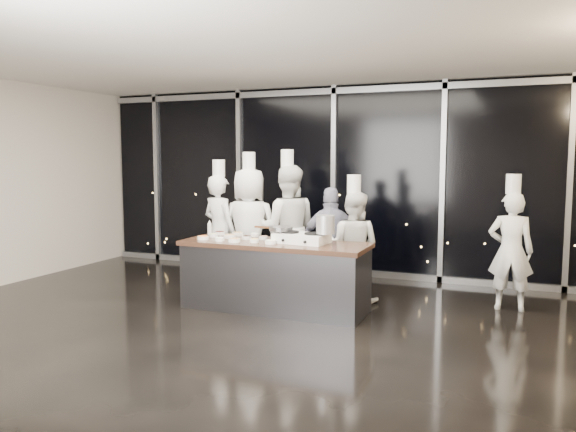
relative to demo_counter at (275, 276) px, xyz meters
name	(u,v)px	position (x,y,z in m)	size (l,w,h in m)	color
ground	(244,328)	(0.00, -0.90, -0.45)	(9.00, 9.00, 0.00)	black
room_shell	(256,135)	(0.18, -0.90, 1.79)	(9.02, 7.02, 3.21)	#BEB2A2
window_wall	(334,181)	(0.00, 2.53, 1.14)	(8.90, 0.11, 3.20)	black
demo_counter	(275,276)	(0.00, 0.00, 0.00)	(2.46, 0.86, 0.90)	#36353A
stove	(302,238)	(0.35, 0.06, 0.51)	(0.71, 0.48, 0.14)	white
frying_pan	(280,229)	(0.04, 0.10, 0.61)	(0.55, 0.34, 0.05)	slate
stock_pot	(326,224)	(0.69, 0.03, 0.70)	(0.23, 0.23, 0.23)	#B3B3B6
prep_bowls	(238,237)	(-0.56, 0.05, 0.47)	(1.16, 0.71, 0.05)	white
squeeze_bottle	(210,228)	(-1.14, 0.29, 0.55)	(0.06, 0.06, 0.21)	silver
chef_far_left	(220,230)	(-1.30, 0.86, 0.43)	(0.74, 0.60, 1.96)	silver
chef_left	(249,229)	(-0.79, 0.87, 0.48)	(0.96, 0.68, 2.07)	silver
chef_center	(287,228)	(-0.25, 1.04, 0.50)	(1.10, 0.98, 2.11)	silver
guest	(332,242)	(0.47, 0.97, 0.33)	(1.00, 0.68, 1.57)	#15163A
chef_right	(353,246)	(0.83, 0.82, 0.33)	(0.77, 0.62, 1.76)	silver
chef_side	(511,249)	(2.85, 1.17, 0.35)	(0.59, 0.40, 1.78)	silver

